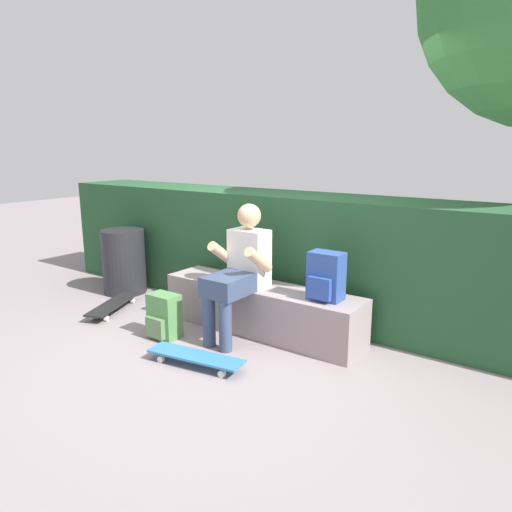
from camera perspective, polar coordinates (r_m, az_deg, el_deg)
ground_plane at (r=4.19m, az=-2.17°, el=-10.50°), size 24.00×24.00×0.00m
bench_main at (r=4.37m, az=0.60°, el=-6.38°), size 1.95×0.45×0.44m
person_skater at (r=4.13m, az=-2.00°, el=-1.45°), size 0.49×0.62×1.19m
skateboard_near_person at (r=3.80m, az=-7.30°, el=-11.97°), size 0.82×0.33×0.09m
skateboard_beside_bench at (r=5.15m, az=-16.85°, el=-5.59°), size 0.50×0.81×0.09m
backpack_on_bench at (r=3.91m, az=8.40°, el=-2.51°), size 0.28×0.23×0.40m
backpack_on_ground at (r=4.33m, az=-11.08°, el=-7.20°), size 0.28×0.23×0.40m
hedge_row at (r=4.84m, az=5.64°, el=0.25°), size 6.38×0.76×1.21m
trash_bin at (r=5.70m, az=-15.66°, el=-0.62°), size 0.49×0.49×0.74m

